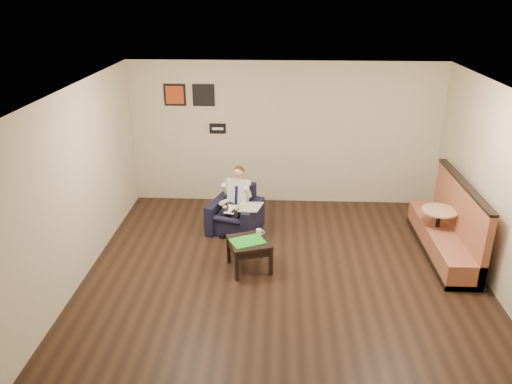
{
  "coord_description": "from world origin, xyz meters",
  "views": [
    {
      "loc": [
        -0.11,
        -6.39,
        4.07
      ],
      "look_at": [
        -0.47,
        1.2,
        0.92
      ],
      "focal_mm": 35.0,
      "sensor_mm": 36.0,
      "label": 1
    }
  ],
  "objects_px": {
    "smartphone": "(249,235)",
    "cafe_table": "(437,229)",
    "coffee_mug": "(259,232)",
    "seated_man": "(233,204)",
    "banquette": "(445,219)",
    "green_folder": "(247,241)",
    "armchair": "(235,210)",
    "side_table": "(249,255)"
  },
  "relations": [
    {
      "from": "seated_man",
      "to": "banquette",
      "type": "distance_m",
      "value": 3.52
    },
    {
      "from": "seated_man",
      "to": "side_table",
      "type": "height_order",
      "value": "seated_man"
    },
    {
      "from": "seated_man",
      "to": "cafe_table",
      "type": "bearing_deg",
      "value": 10.15
    },
    {
      "from": "coffee_mug",
      "to": "cafe_table",
      "type": "xyz_separation_m",
      "value": [
        2.91,
        0.59,
        -0.18
      ]
    },
    {
      "from": "seated_man",
      "to": "coffee_mug",
      "type": "height_order",
      "value": "seated_man"
    },
    {
      "from": "green_folder",
      "to": "smartphone",
      "type": "relative_size",
      "value": 3.21
    },
    {
      "from": "armchair",
      "to": "cafe_table",
      "type": "relative_size",
      "value": 1.16
    },
    {
      "from": "armchair",
      "to": "smartphone",
      "type": "xyz_separation_m",
      "value": [
        0.32,
        -1.12,
        0.09
      ]
    },
    {
      "from": "seated_man",
      "to": "cafe_table",
      "type": "relative_size",
      "value": 1.54
    },
    {
      "from": "side_table",
      "to": "green_folder",
      "type": "relative_size",
      "value": 1.22
    },
    {
      "from": "seated_man",
      "to": "green_folder",
      "type": "relative_size",
      "value": 2.26
    },
    {
      "from": "banquette",
      "to": "cafe_table",
      "type": "relative_size",
      "value": 3.3
    },
    {
      "from": "armchair",
      "to": "smartphone",
      "type": "distance_m",
      "value": 1.17
    },
    {
      "from": "coffee_mug",
      "to": "cafe_table",
      "type": "bearing_deg",
      "value": 11.5
    },
    {
      "from": "seated_man",
      "to": "banquette",
      "type": "bearing_deg",
      "value": 8.61
    },
    {
      "from": "coffee_mug",
      "to": "smartphone",
      "type": "height_order",
      "value": "coffee_mug"
    },
    {
      "from": "armchair",
      "to": "seated_man",
      "type": "xyz_separation_m",
      "value": [
        -0.03,
        -0.1,
        0.15
      ]
    },
    {
      "from": "seated_man",
      "to": "cafe_table",
      "type": "xyz_separation_m",
      "value": [
        3.41,
        -0.42,
        -0.19
      ]
    },
    {
      "from": "side_table",
      "to": "smartphone",
      "type": "distance_m",
      "value": 0.31
    },
    {
      "from": "smartphone",
      "to": "cafe_table",
      "type": "relative_size",
      "value": 0.21
    },
    {
      "from": "side_table",
      "to": "smartphone",
      "type": "relative_size",
      "value": 3.93
    },
    {
      "from": "seated_man",
      "to": "coffee_mug",
      "type": "relative_size",
      "value": 10.72
    },
    {
      "from": "armchair",
      "to": "green_folder",
      "type": "height_order",
      "value": "armchair"
    },
    {
      "from": "seated_man",
      "to": "armchair",
      "type": "bearing_deg",
      "value": 90.0
    },
    {
      "from": "seated_man",
      "to": "coffee_mug",
      "type": "xyz_separation_m",
      "value": [
        0.5,
        -1.01,
        -0.01
      ]
    },
    {
      "from": "green_folder",
      "to": "smartphone",
      "type": "distance_m",
      "value": 0.21
    },
    {
      "from": "banquette",
      "to": "cafe_table",
      "type": "bearing_deg",
      "value": 123.64
    },
    {
      "from": "side_table",
      "to": "armchair",
      "type": "bearing_deg",
      "value": 104.26
    },
    {
      "from": "coffee_mug",
      "to": "green_folder",
      "type": "bearing_deg",
      "value": -127.45
    },
    {
      "from": "armchair",
      "to": "seated_man",
      "type": "distance_m",
      "value": 0.18
    },
    {
      "from": "armchair",
      "to": "coffee_mug",
      "type": "xyz_separation_m",
      "value": [
        0.47,
        -1.11,
        0.14
      ]
    },
    {
      "from": "smartphone",
      "to": "side_table",
      "type": "bearing_deg",
      "value": -97.35
    },
    {
      "from": "smartphone",
      "to": "cafe_table",
      "type": "xyz_separation_m",
      "value": [
        3.06,
        0.6,
        -0.13
      ]
    },
    {
      "from": "armchair",
      "to": "side_table",
      "type": "distance_m",
      "value": 1.35
    },
    {
      "from": "coffee_mug",
      "to": "smartphone",
      "type": "bearing_deg",
      "value": -178.25
    },
    {
      "from": "armchair",
      "to": "coffee_mug",
      "type": "bearing_deg",
      "value": -49.85
    },
    {
      "from": "green_folder",
      "to": "armchair",
      "type": "bearing_deg",
      "value": 102.97
    },
    {
      "from": "green_folder",
      "to": "cafe_table",
      "type": "relative_size",
      "value": 0.68
    },
    {
      "from": "armchair",
      "to": "banquette",
      "type": "height_order",
      "value": "banquette"
    },
    {
      "from": "green_folder",
      "to": "coffee_mug",
      "type": "distance_m",
      "value": 0.28
    },
    {
      "from": "coffee_mug",
      "to": "seated_man",
      "type": "bearing_deg",
      "value": 116.4
    },
    {
      "from": "smartphone",
      "to": "banquette",
      "type": "distance_m",
      "value": 3.17
    }
  ]
}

